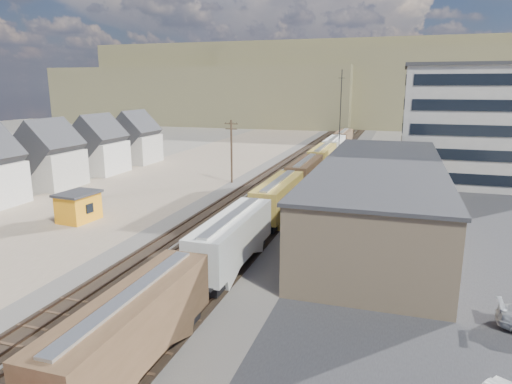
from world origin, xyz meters
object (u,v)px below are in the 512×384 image
(utility_pole_north, at_px, (232,150))
(freight_train, at_px, (293,183))
(maintenance_shed, at_px, (78,206))
(parked_car_blue, at_px, (447,171))

(utility_pole_north, bearing_deg, freight_train, -39.14)
(maintenance_shed, relative_size, parked_car_blue, 1.03)
(freight_train, bearing_deg, utility_pole_north, 140.86)
(utility_pole_north, relative_size, maintenance_shed, 2.03)
(freight_train, height_order, maintenance_shed, freight_train)
(utility_pole_north, height_order, maintenance_shed, utility_pole_north)
(freight_train, bearing_deg, parked_car_blue, 52.92)
(freight_train, xyz_separation_m, utility_pole_north, (-12.30, 10.01, 2.50))
(freight_train, distance_m, parked_car_blue, 35.01)
(utility_pole_north, height_order, parked_car_blue, utility_pole_north)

